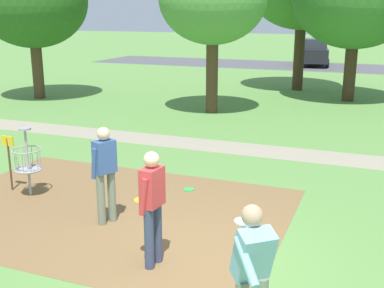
{
  "coord_description": "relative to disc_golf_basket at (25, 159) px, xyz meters",
  "views": [
    {
      "loc": [
        2.28,
        -5.83,
        3.53
      ],
      "look_at": [
        -1.12,
        2.83,
        1.0
      ],
      "focal_mm": 45.1,
      "sensor_mm": 36.0,
      "label": 1
    }
  ],
  "objects": [
    {
      "name": "ground_plane",
      "position": [
        4.11,
        -1.43,
        -0.75
      ],
      "size": [
        160.0,
        160.0,
        0.0
      ],
      "primitive_type": "plane",
      "color": "#5B8942"
    },
    {
      "name": "dirt_tee_pad",
      "position": [
        1.87,
        -0.1,
        -0.75
      ],
      "size": [
        6.58,
        4.7,
        0.01
      ],
      "primitive_type": "cube",
      "color": "brown",
      "rests_on": "ground"
    },
    {
      "name": "disc_golf_basket",
      "position": [
        0.0,
        0.0,
        0.0
      ],
      "size": [
        0.98,
        0.58,
        1.39
      ],
      "color": "#9E9EA3",
      "rests_on": "ground"
    },
    {
      "name": "player_foreground_watching",
      "position": [
        2.18,
        -0.58,
        0.21
      ],
      "size": [
        0.45,
        0.49,
        1.71
      ],
      "color": "slate",
      "rests_on": "ground"
    },
    {
      "name": "player_throwing",
      "position": [
        5.36,
        -2.97,
        0.23
      ],
      "size": [
        0.62,
        1.11,
        1.71
      ],
      "color": "slate",
      "rests_on": "ground"
    },
    {
      "name": "player_waiting_left",
      "position": [
        3.57,
        -1.6,
        0.21
      ],
      "size": [
        0.42,
        0.48,
        1.71
      ],
      "color": "#384260",
      "rests_on": "ground"
    },
    {
      "name": "frisbee_far_left",
      "position": [
        2.91,
        1.42,
        -0.74
      ],
      "size": [
        0.22,
        0.22,
        0.02
      ],
      "primitive_type": "cylinder",
      "color": "green",
      "rests_on": "ground"
    },
    {
      "name": "tree_near_left",
      "position": [
        -7.17,
        9.39,
        3.26
      ],
      "size": [
        4.5,
        4.5,
        5.94
      ],
      "color": "#4C3823",
      "rests_on": "ground"
    },
    {
      "name": "parking_lot_strip",
      "position": [
        4.11,
        26.59,
        -0.75
      ],
      "size": [
        36.0,
        6.0,
        0.01
      ],
      "primitive_type": "cube",
      "color": "#4C4C51",
      "rests_on": "ground"
    },
    {
      "name": "parked_car_leftmost",
      "position": [
        1.9,
        27.18,
        0.17
      ],
      "size": [
        2.42,
        4.42,
        1.84
      ],
      "color": "black",
      "rests_on": "ground"
    },
    {
      "name": "gravel_path",
      "position": [
        4.11,
        4.85,
        -0.75
      ],
      "size": [
        40.0,
        1.21,
        0.0
      ],
      "primitive_type": "cube",
      "color": "gray",
      "rests_on": "ground"
    }
  ]
}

